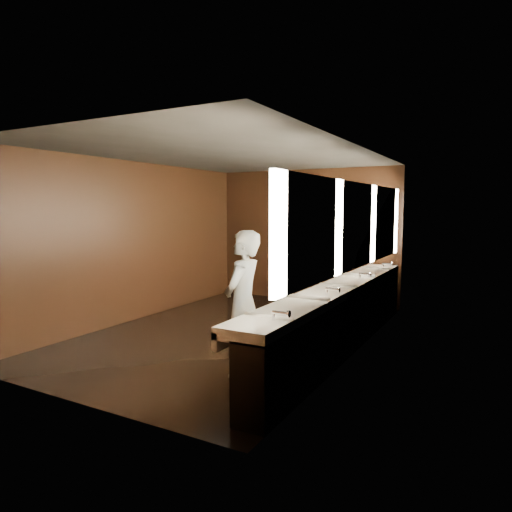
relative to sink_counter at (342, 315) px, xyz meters
The scene contains 10 objects.
floor 1.86m from the sink_counter, behind, with size 6.00×6.00×0.00m, color black.
ceiling 2.92m from the sink_counter, behind, with size 4.00×6.00×0.02m, color #2D2D2B.
wall_back 3.61m from the sink_counter, 120.87° to the left, with size 4.00×0.02×2.80m, color black.
wall_front 3.61m from the sink_counter, 120.87° to the right, with size 4.00×0.02×2.80m, color black.
wall_left 3.90m from the sink_counter, behind, with size 0.02×6.00×2.80m, color black.
wall_right 0.93m from the sink_counter, ahead, with size 0.02×6.00×2.80m, color black.
sink_counter is the anchor object (origin of this frame).
mirror_band 1.27m from the sink_counter, ahead, with size 0.06×5.03×1.15m.
person 1.71m from the sink_counter, 115.19° to the right, with size 0.63×0.41×1.73m, color #8AAECD.
trash_bin 2.20m from the sink_counter, 95.71° to the right, with size 0.34×0.34×0.53m, color black.
Camera 1 is at (3.75, -6.04, 1.98)m, focal length 32.00 mm.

